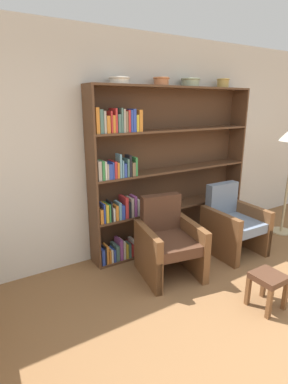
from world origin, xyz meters
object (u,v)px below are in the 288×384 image
at_px(bowl_sage, 223,83).
at_px(footstool, 268,282).
at_px(bowl_terracotta, 161,81).
at_px(bowl_slate, 190,82).
at_px(bookshelf, 159,173).
at_px(bowl_stoneware, 119,80).
at_px(armchair_leather, 168,242).
at_px(armchair_cushioned, 232,223).

relative_size(bowl_sage, footstool, 0.49).
bearing_deg(bowl_terracotta, bowl_sage, 0.00).
xyz_separation_m(bowl_terracotta, bowl_slate, (0.46, 0.00, 0.00)).
xyz_separation_m(bookshelf, bowl_stoneware, (-0.57, -0.02, 1.13)).
bearing_deg(armchair_leather, bowl_sage, -144.55).
distance_m(bowl_stoneware, armchair_leather, 1.91).
height_order(bowl_terracotta, bowl_sage, bowl_sage).
relative_size(bookshelf, bowl_sage, 13.47).
bearing_deg(bowl_terracotta, bowl_slate, 0.00).
bearing_deg(armchair_leather, footstool, 124.27).
distance_m(bowl_terracotta, bowl_slate, 0.46).
distance_m(bookshelf, bowl_sage, 1.55).
bearing_deg(bookshelf, bowl_sage, -1.30).
distance_m(bowl_slate, footstool, 2.54).
distance_m(bowl_stoneware, armchair_cushioned, 2.31).
relative_size(bowl_terracotta, footstool, 0.56).
distance_m(bookshelf, bowl_slate, 1.23).
bearing_deg(bowl_stoneware, bowl_slate, 0.00).
height_order(bowl_terracotta, bowl_slate, bowl_slate).
bearing_deg(bowl_sage, bowl_stoneware, 180.00).
bearing_deg(bowl_slate, armchair_cushioned, -63.37).
xyz_separation_m(bowl_sage, armchair_cushioned, (-0.27, -0.61, -1.81)).
distance_m(bowl_sage, armchair_leather, 2.33).
height_order(bowl_sage, armchair_leather, bowl_sage).
bearing_deg(armchair_cushioned, bookshelf, -38.21).
xyz_separation_m(bowl_terracotta, armchair_leather, (-0.30, -0.61, -1.79)).
bearing_deg(bowl_slate, footstool, -100.61).
distance_m(bowl_slate, armchair_leather, 2.04).
xyz_separation_m(armchair_cushioned, footstool, (-0.61, -1.02, -0.12)).
distance_m(bowl_stoneware, bowl_slate, 1.03).
height_order(bookshelf, bowl_slate, bowl_slate).
relative_size(bowl_slate, footstool, 0.69).
xyz_separation_m(armchair_leather, footstool, (0.45, -1.02, -0.12)).
xyz_separation_m(bowl_stoneware, bowl_sage, (1.61, 0.00, 0.02)).
xyz_separation_m(bowl_terracotta, armchair_cushioned, (0.76, -0.61, -1.79)).
relative_size(bookshelf, bowl_slate, 9.53).
height_order(bookshelf, bowl_sage, bowl_sage).
bearing_deg(bowl_terracotta, footstool, -84.78).
distance_m(armchair_cushioned, footstool, 1.20).
bearing_deg(armchair_leather, armchair_cushioned, -169.27).
bearing_deg(footstool, bowl_terracotta, 95.22).
bearing_deg(bookshelf, bowl_slate, -2.96).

